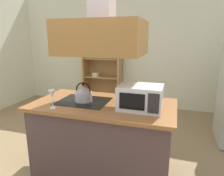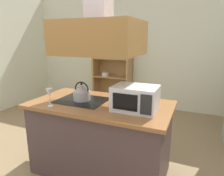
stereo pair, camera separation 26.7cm
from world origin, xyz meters
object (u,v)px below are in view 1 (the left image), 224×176
at_px(kettle, 83,93).
at_px(cutting_board, 130,97).
at_px(microwave, 140,97).
at_px(dish_cabinet, 103,73).
at_px(wine_glass_on_counter, 52,95).

relative_size(kettle, cutting_board, 0.68).
bearing_deg(cutting_board, kettle, -148.96).
relative_size(kettle, microwave, 0.50).
height_order(kettle, microwave, microwave).
bearing_deg(dish_cabinet, microwave, -62.13).
distance_m(kettle, wine_glass_on_counter, 0.40).
relative_size(dish_cabinet, microwave, 3.87).
height_order(dish_cabinet, microwave, dish_cabinet).
bearing_deg(dish_cabinet, kettle, -75.20).
bearing_deg(microwave, dish_cabinet, 117.87).
xyz_separation_m(kettle, cutting_board, (0.50, 0.30, -0.09)).
xyz_separation_m(cutting_board, microwave, (0.19, -0.37, 0.12)).
height_order(microwave, wine_glass_on_counter, microwave).
distance_m(dish_cabinet, kettle, 2.60).
height_order(cutting_board, microwave, microwave).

